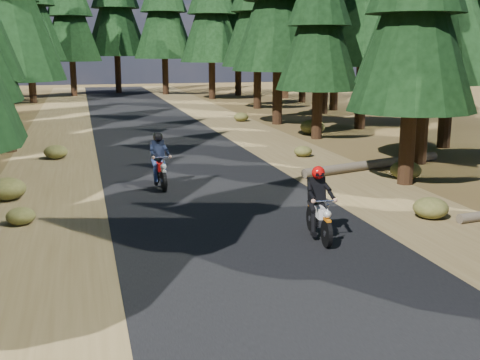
% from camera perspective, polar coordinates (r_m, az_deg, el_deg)
% --- Properties ---
extents(ground, '(120.00, 120.00, 0.00)m').
position_cam_1_polar(ground, '(12.89, 1.71, -6.17)').
color(ground, '#463519').
rests_on(ground, ground).
extents(road, '(6.00, 100.00, 0.01)m').
position_cam_1_polar(road, '(17.56, -2.92, -1.11)').
color(road, black).
rests_on(road, ground).
extents(shoulder_l, '(3.20, 100.00, 0.01)m').
position_cam_1_polar(shoulder_l, '(17.24, -18.05, -1.98)').
color(shoulder_l, brown).
rests_on(shoulder_l, ground).
extents(shoulder_r, '(3.20, 100.00, 0.01)m').
position_cam_1_polar(shoulder_r, '(19.01, 10.78, -0.28)').
color(shoulder_r, brown).
rests_on(shoulder_r, ground).
extents(log_near, '(5.94, 2.12, 0.32)m').
position_cam_1_polar(log_near, '(21.38, 12.59, 1.47)').
color(log_near, '#4C4233').
rests_on(log_near, ground).
extents(understory_shrubs, '(16.02, 30.13, 0.72)m').
position_cam_1_polar(understory_shrubs, '(20.65, -1.43, 1.74)').
color(understory_shrubs, '#474C1E').
rests_on(understory_shrubs, ground).
extents(rider_lead, '(0.71, 1.83, 1.59)m').
position_cam_1_polar(rider_lead, '(13.22, 7.51, -3.36)').
color(rider_lead, silver).
rests_on(rider_lead, road).
extents(rider_follow, '(0.66, 1.88, 1.65)m').
position_cam_1_polar(rider_follow, '(18.13, -7.62, 1.01)').
color(rider_follow, '#A60B0B').
rests_on(rider_follow, road).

